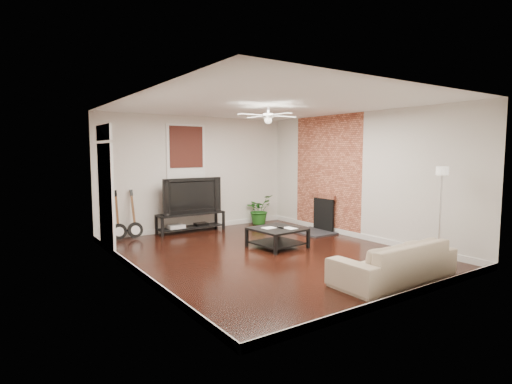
{
  "coord_description": "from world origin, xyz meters",
  "views": [
    {
      "loc": [
        -4.44,
        -6.13,
        1.94
      ],
      "look_at": [
        0.0,
        0.4,
        1.15
      ],
      "focal_mm": 28.41,
      "sensor_mm": 36.0,
      "label": 1
    }
  ],
  "objects": [
    {
      "name": "room",
      "position": [
        0.0,
        0.0,
        1.4
      ],
      "size": [
        5.01,
        6.01,
        2.81
      ],
      "color": "black",
      "rests_on": "ground"
    },
    {
      "name": "brick_accent",
      "position": [
        2.49,
        1.0,
        1.4
      ],
      "size": [
        0.02,
        2.2,
        2.8
      ],
      "primitive_type": "cube",
      "color": "brown",
      "rests_on": "floor"
    },
    {
      "name": "fireplace",
      "position": [
        2.2,
        1.0,
        0.46
      ],
      "size": [
        0.8,
        1.1,
        0.92
      ],
      "primitive_type": "cube",
      "color": "black",
      "rests_on": "floor"
    },
    {
      "name": "window_back",
      "position": [
        -0.3,
        2.97,
        1.95
      ],
      "size": [
        1.0,
        0.06,
        1.3
      ],
      "primitive_type": "cube",
      "color": "#3C1B10",
      "rests_on": "wall_back"
    },
    {
      "name": "door_left",
      "position": [
        -2.46,
        1.9,
        1.25
      ],
      "size": [
        0.08,
        1.0,
        2.5
      ],
      "primitive_type": "cube",
      "color": "white",
      "rests_on": "wall_left"
    },
    {
      "name": "tv_stand",
      "position": [
        -0.3,
        2.78,
        0.23
      ],
      "size": [
        1.66,
        0.44,
        0.46
      ],
      "primitive_type": "cube",
      "color": "black",
      "rests_on": "floor"
    },
    {
      "name": "tv",
      "position": [
        -0.3,
        2.8,
        0.89
      ],
      "size": [
        1.48,
        0.19,
        0.85
      ],
      "primitive_type": "imported",
      "color": "black",
      "rests_on": "tv_stand"
    },
    {
      "name": "coffee_table",
      "position": [
        0.46,
        0.31,
        0.2
      ],
      "size": [
        1.02,
        1.02,
        0.4
      ],
      "primitive_type": "cube",
      "rotation": [
        0.0,
        0.0,
        0.08
      ],
      "color": "black",
      "rests_on": "floor"
    },
    {
      "name": "sofa",
      "position": [
        0.63,
        -2.37,
        0.3
      ],
      "size": [
        2.08,
        0.82,
        0.61
      ],
      "primitive_type": "imported",
      "rotation": [
        0.0,
        0.0,
        3.14
      ],
      "color": "#BEAD8E",
      "rests_on": "floor"
    },
    {
      "name": "floor_lamp",
      "position": [
        1.98,
        -2.27,
        0.85
      ],
      "size": [
        0.28,
        0.28,
        1.7
      ],
      "primitive_type": null,
      "rotation": [
        0.0,
        0.0,
        0.0
      ],
      "color": "silver",
      "rests_on": "floor"
    },
    {
      "name": "potted_plant",
      "position": [
        1.68,
        2.72,
        0.39
      ],
      "size": [
        0.88,
        0.83,
        0.78
      ],
      "primitive_type": "imported",
      "rotation": [
        0.0,
        0.0,
        0.4
      ],
      "color": "#20601B",
      "rests_on": "floor"
    },
    {
      "name": "guitar_left",
      "position": [
        -2.03,
        2.75,
        0.56
      ],
      "size": [
        0.36,
        0.26,
        1.11
      ],
      "primitive_type": null,
      "rotation": [
        0.0,
        0.0,
        -0.06
      ],
      "color": "black",
      "rests_on": "floor"
    },
    {
      "name": "guitar_right",
      "position": [
        -1.68,
        2.72,
        0.56
      ],
      "size": [
        0.35,
        0.26,
        1.11
      ],
      "primitive_type": null,
      "rotation": [
        0.0,
        0.0,
        0.04
      ],
      "color": "black",
      "rests_on": "floor"
    },
    {
      "name": "ceiling_fan",
      "position": [
        0.0,
        0.0,
        2.6
      ],
      "size": [
        1.24,
        1.24,
        0.32
      ],
      "primitive_type": null,
      "color": "white",
      "rests_on": "ceiling"
    }
  ]
}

